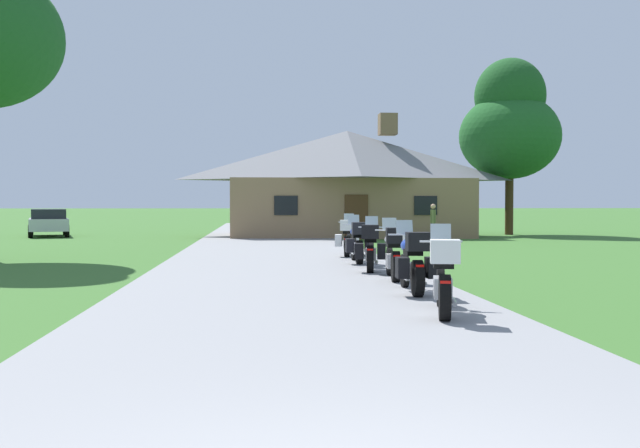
{
  "coord_description": "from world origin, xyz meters",
  "views": [
    {
      "loc": [
        -0.61,
        -3.39,
        1.67
      ],
      "look_at": [
        1.52,
        21.51,
        0.98
      ],
      "focal_mm": 41.06,
      "sensor_mm": 36.0,
      "label": 1
    }
  ],
  "objects": [
    {
      "name": "motorcycle_silver_nearest_to_camera",
      "position": [
        2.08,
        7.01,
        0.62
      ],
      "size": [
        0.86,
        2.06,
        1.3
      ],
      "rotation": [
        0.0,
        0.0,
        -0.21
      ],
      "color": "black",
      "rests_on": "asphalt_driveway"
    },
    {
      "name": "motorcycle_blue_second_in_row",
      "position": [
        2.18,
        9.52,
        0.61
      ],
      "size": [
        0.76,
        2.08,
        1.3
      ],
      "rotation": [
        0.0,
        0.0,
        -0.05
      ],
      "color": "black",
      "rests_on": "asphalt_driveway"
    },
    {
      "name": "motorcycle_green_farthest_in_row",
      "position": [
        2.17,
        19.01,
        0.61
      ],
      "size": [
        0.93,
        2.07,
        1.3
      ],
      "rotation": [
        0.0,
        0.0,
        -0.16
      ],
      "color": "black",
      "rests_on": "asphalt_driveway"
    },
    {
      "name": "parked_silver_suv_far_left",
      "position": [
        -11.27,
        34.99,
        0.78
      ],
      "size": [
        3.04,
        4.93,
        1.4
      ],
      "rotation": [
        0.0,
        0.0,
        0.28
      ],
      "color": "#ADAFB7",
      "rests_on": "ground"
    },
    {
      "name": "motorcycle_blue_fifth_in_row",
      "position": [
        2.11,
        16.34,
        0.61
      ],
      "size": [
        0.73,
        2.08,
        1.3
      ],
      "rotation": [
        0.0,
        0.0,
        -0.03
      ],
      "color": "black",
      "rests_on": "asphalt_driveway"
    },
    {
      "name": "ground_plane",
      "position": [
        0.0,
        20.0,
        0.0
      ],
      "size": [
        500.0,
        500.0,
        0.0
      ],
      "primitive_type": "plane",
      "color": "#386628"
    },
    {
      "name": "asphalt_driveway",
      "position": [
        0.0,
        18.0,
        0.03
      ],
      "size": [
        6.4,
        80.0,
        0.06
      ],
      "primitive_type": "cube",
      "color": "gray",
      "rests_on": "ground"
    },
    {
      "name": "stone_lodge",
      "position": [
        4.01,
        34.12,
        2.8
      ],
      "size": [
        12.47,
        7.54,
        6.33
      ],
      "color": "#896B4C",
      "rests_on": "ground"
    },
    {
      "name": "motorcycle_blue_fourth_in_row",
      "position": [
        2.1,
        13.95,
        0.61
      ],
      "size": [
        0.95,
        2.07,
        1.3
      ],
      "rotation": [
        0.0,
        0.0,
        -0.18
      ],
      "color": "black",
      "rests_on": "asphalt_driveway"
    },
    {
      "name": "bystander_olive_shirt_near_lodge",
      "position": [
        6.85,
        27.21,
        0.93
      ],
      "size": [
        0.31,
        0.53,
        1.67
      ],
      "rotation": [
        0.0,
        0.0,
        1.31
      ],
      "color": "black",
      "rests_on": "ground"
    },
    {
      "name": "motorcycle_white_third_in_row",
      "position": [
        2.28,
        11.97,
        0.62
      ],
      "size": [
        0.68,
        2.08,
        1.3
      ],
      "rotation": [
        0.0,
        0.0,
        -0.09
      ],
      "color": "black",
      "rests_on": "asphalt_driveway"
    },
    {
      "name": "tree_right_of_lodge",
      "position": [
        12.94,
        35.06,
        5.94
      ],
      "size": [
        5.4,
        5.4,
        9.49
      ],
      "color": "#422D19",
      "rests_on": "ground"
    }
  ]
}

